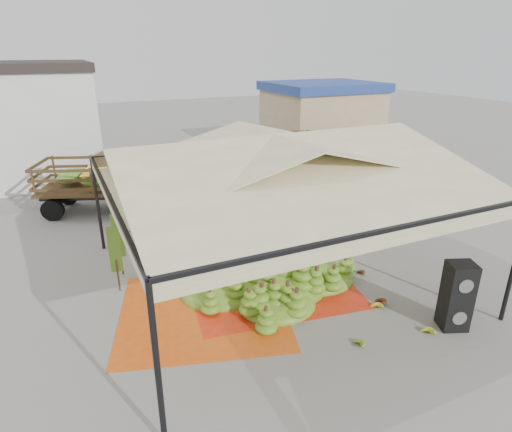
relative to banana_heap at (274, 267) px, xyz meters
name	(u,v)px	position (x,y,z in m)	size (l,w,h in m)	color
ground	(272,278)	(0.12, 0.33, -0.53)	(90.00, 90.00, 0.00)	slate
canopy_tent	(274,163)	(0.12, 0.33, 2.77)	(8.10, 8.10, 4.00)	black
building_tan	(322,117)	(10.12, 13.33, 1.54)	(6.30, 5.30, 4.10)	tan
tarp_left	(203,311)	(-2.12, -0.35, -0.53)	(3.95, 3.76, 0.01)	#D55614
tarp_right	(265,277)	(-0.03, 0.48, -0.53)	(4.28, 4.49, 0.01)	red
banana_heap	(274,267)	(0.00, 0.00, 0.00)	(4.97, 4.08, 1.06)	#457E1A
hand_yellow_a	(427,331)	(2.09, -3.37, -0.43)	(0.44, 0.36, 0.20)	#ADAA22
hand_yellow_b	(377,306)	(1.73, -2.10, -0.44)	(0.42, 0.34, 0.19)	gold
hand_red_a	(379,301)	(1.93, -1.96, -0.43)	(0.46, 0.38, 0.21)	#512512
hand_red_b	(359,272)	(2.44, -0.53, -0.45)	(0.38, 0.31, 0.17)	#5B2F14
hand_green	(357,343)	(0.42, -3.03, -0.43)	(0.43, 0.36, 0.20)	#5B821B
hanging_bunches	(326,179)	(1.82, 0.48, 2.09)	(1.74, 0.24, 0.20)	#537518
speaker_stack	(457,296)	(2.83, -3.37, 0.28)	(0.74, 0.69, 1.62)	black
banana_leaves	(127,281)	(-3.58, 1.88, -0.53)	(0.96, 1.36, 3.70)	#3C761F
vendor	(257,201)	(1.56, 4.39, 0.24)	(0.56, 0.37, 1.55)	gray
truck_left	(126,179)	(-2.52, 7.56, 0.72)	(6.26, 4.00, 2.04)	#4D3219
truck_right	(335,150)	(7.33, 7.85, 0.86)	(6.94, 4.15, 2.26)	#452C17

